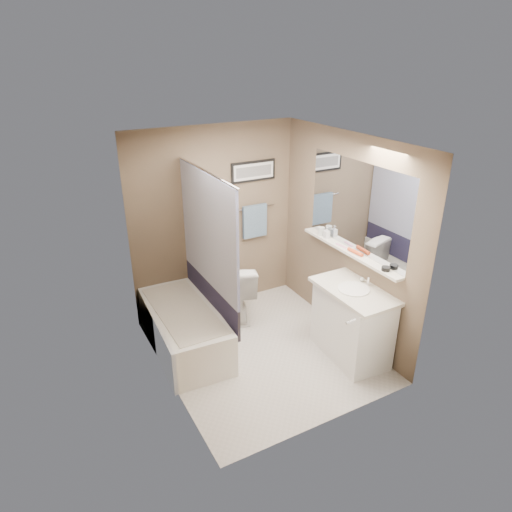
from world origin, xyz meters
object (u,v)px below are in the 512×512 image
toilet (236,289)px  soap_bottle (327,233)px  vanity (352,324)px  bathtub (184,329)px  candle_bowl_near (386,269)px  hair_brush_front (355,252)px  glass_jar (321,231)px

toilet → soap_bottle: bearing=165.8°
vanity → soap_bottle: (0.19, 0.79, 0.78)m
bathtub → vanity: (1.60, -1.01, 0.15)m
candle_bowl_near → hair_brush_front: bearing=90.0°
bathtub → glass_jar: size_ratio=15.00×
vanity → hair_brush_front: bearing=58.9°
hair_brush_front → glass_jar: size_ratio=2.20×
toilet → candle_bowl_near: bearing=137.6°
candle_bowl_near → hair_brush_front: 0.48m
bathtub → hair_brush_front: (1.79, -0.75, 0.89)m
bathtub → soap_bottle: 2.03m
vanity → candle_bowl_near: (0.19, -0.22, 0.73)m
vanity → glass_jar: (0.19, 0.90, 0.77)m
glass_jar → soap_bottle: (0.00, -0.11, 0.02)m
bathtub → glass_jar: (1.79, -0.12, 0.92)m
vanity → hair_brush_front: 0.80m
bathtub → glass_jar: 2.01m
candle_bowl_near → glass_jar: glass_jar is taller
glass_jar → soap_bottle: size_ratio=0.73×
toilet → hair_brush_front: 1.63m
vanity → bathtub: bearing=152.0°
toilet → soap_bottle: (0.95, -0.57, 0.80)m
bathtub → soap_bottle: bearing=-4.1°
vanity → glass_jar: size_ratio=9.00×
toilet → hair_brush_front: hair_brush_front is taller
bathtub → soap_bottle: (1.79, -0.22, 0.93)m
hair_brush_front → soap_bottle: size_ratio=1.60×
bathtub → toilet: 0.91m
bathtub → soap_bottle: soap_bottle is taller
vanity → toilet: bearing=123.7°
toilet → bathtub: bearing=39.0°
toilet → soap_bottle: soap_bottle is taller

